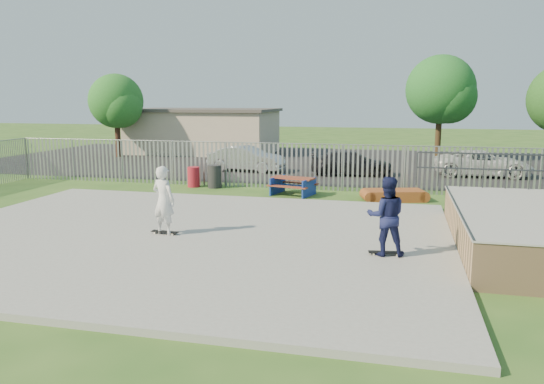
% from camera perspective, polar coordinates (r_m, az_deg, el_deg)
% --- Properties ---
extents(ground, '(120.00, 120.00, 0.00)m').
position_cam_1_polar(ground, '(15.32, -9.88, -4.99)').
color(ground, '#2D591E').
rests_on(ground, ground).
extents(concrete_slab, '(15.00, 12.00, 0.15)m').
position_cam_1_polar(concrete_slab, '(15.30, -9.88, -4.71)').
color(concrete_slab, gray).
rests_on(concrete_slab, ground).
extents(quarter_pipe, '(5.50, 7.05, 2.19)m').
position_cam_1_polar(quarter_pipe, '(15.39, 26.52, -3.70)').
color(quarter_pipe, tan).
rests_on(quarter_pipe, ground).
extents(fence, '(26.04, 16.02, 2.00)m').
position_cam_1_polar(fence, '(19.04, -1.72, 1.17)').
color(fence, gray).
rests_on(fence, ground).
extents(picnic_table, '(2.03, 1.80, 0.73)m').
position_cam_1_polar(picnic_table, '(21.85, 2.28, 0.66)').
color(picnic_table, brown).
rests_on(picnic_table, ground).
extents(funbox, '(2.31, 1.59, 0.42)m').
position_cam_1_polar(funbox, '(21.18, 13.00, -0.34)').
color(funbox, brown).
rests_on(funbox, ground).
extents(trash_bin_red, '(0.54, 0.54, 0.90)m').
position_cam_1_polar(trash_bin_red, '(24.05, -8.44, 1.61)').
color(trash_bin_red, '#A41927').
rests_on(trash_bin_red, ground).
extents(trash_bin_grey, '(0.61, 0.61, 1.01)m').
position_cam_1_polar(trash_bin_grey, '(23.70, -6.20, 1.67)').
color(trash_bin_grey, '#252527').
rests_on(trash_bin_grey, ground).
extents(parking_lot, '(40.00, 18.00, 0.02)m').
position_cam_1_polar(parking_lot, '(33.33, 3.17, 3.27)').
color(parking_lot, black).
rests_on(parking_lot, ground).
extents(car_silver, '(4.30, 1.92, 1.37)m').
position_cam_1_polar(car_silver, '(28.86, -2.77, 3.61)').
color(car_silver, silver).
rests_on(car_silver, parking_lot).
extents(car_dark, '(4.47, 2.36, 1.24)m').
position_cam_1_polar(car_dark, '(27.65, 8.56, 3.09)').
color(car_dark, black).
rests_on(car_dark, parking_lot).
extents(car_white, '(4.77, 2.24, 1.32)m').
position_cam_1_polar(car_white, '(28.98, 21.72, 2.88)').
color(car_white, silver).
rests_on(car_white, parking_lot).
extents(building, '(10.40, 6.40, 3.20)m').
position_cam_1_polar(building, '(39.20, -7.37, 6.57)').
color(building, '#C4B296').
rests_on(building, ground).
extents(tree_left, '(3.60, 3.60, 5.56)m').
position_cam_1_polar(tree_left, '(37.33, -16.43, 9.34)').
color(tree_left, '#42251A').
rests_on(tree_left, ground).
extents(tree_mid, '(4.29, 4.29, 6.62)m').
position_cam_1_polar(tree_mid, '(35.27, 17.69, 10.43)').
color(tree_mid, '#42301A').
rests_on(tree_mid, ground).
extents(skateboard_a, '(0.82, 0.31, 0.08)m').
position_cam_1_polar(skateboard_a, '(13.37, 12.05, -6.46)').
color(skateboard_a, black).
rests_on(skateboard_a, concrete_slab).
extents(skateboard_b, '(0.81, 0.26, 0.08)m').
position_cam_1_polar(skateboard_b, '(15.33, -11.46, -4.30)').
color(skateboard_b, black).
rests_on(skateboard_b, concrete_slab).
extents(skater_navy, '(1.04, 0.86, 1.94)m').
position_cam_1_polar(skater_navy, '(13.14, 12.19, -2.55)').
color(skater_navy, '#151A44').
rests_on(skater_navy, concrete_slab).
extents(skater_white, '(0.80, 0.62, 1.94)m').
position_cam_1_polar(skater_white, '(15.13, -11.58, -0.88)').
color(skater_white, white).
rests_on(skater_white, concrete_slab).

